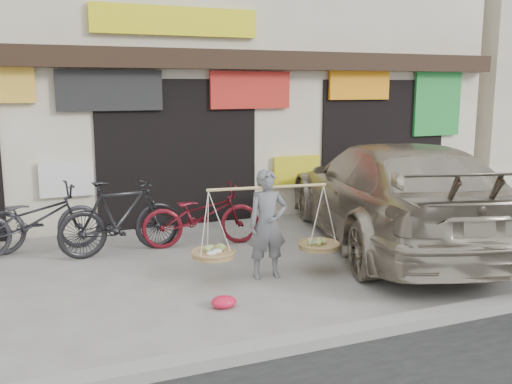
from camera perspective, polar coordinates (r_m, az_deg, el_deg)
name	(u,v)px	position (r m, az deg, el deg)	size (l,w,h in m)	color
ground	(248,282)	(7.68, -0.79, -9.01)	(70.00, 70.00, 0.00)	gray
kerb	(321,338)	(5.98, 6.47, -14.35)	(70.00, 0.25, 0.12)	gray
shophouse_block	(143,46)	(13.45, -11.22, 14.08)	(14.00, 6.32, 7.00)	beige
street_vendor	(267,229)	(7.69, 1.15, -3.72)	(2.05, 0.73, 1.48)	slate
bike_0	(34,220)	(9.46, -21.31, -2.58)	(0.72, 2.06, 1.08)	#28282D
bike_1	(121,217)	(9.04, -13.37, -2.45)	(0.55, 1.94, 1.16)	black
bike_2	(201,215)	(9.30, -5.47, -2.32)	(0.67, 1.93, 1.01)	#5D1019
suv	(392,194)	(9.54, 13.47, -0.16)	(3.79, 6.25, 1.69)	#A59885
red_bag	(224,302)	(6.84, -3.24, -10.91)	(0.31, 0.25, 0.14)	red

